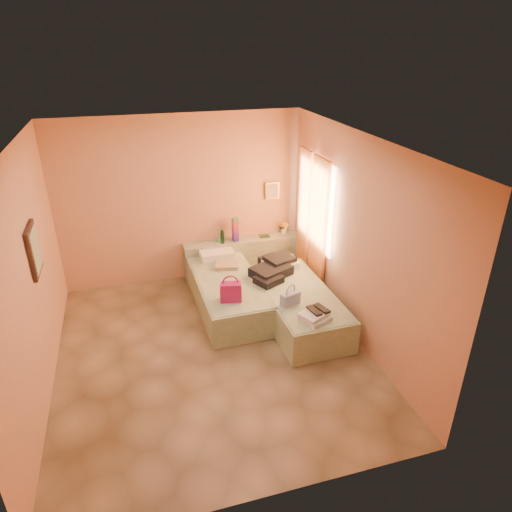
% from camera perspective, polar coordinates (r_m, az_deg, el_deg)
% --- Properties ---
extents(ground, '(4.50, 4.50, 0.00)m').
position_cam_1_polar(ground, '(6.31, -5.45, -11.86)').
color(ground, tan).
rests_on(ground, ground).
extents(room_walls, '(4.02, 4.51, 2.81)m').
position_cam_1_polar(room_walls, '(5.97, -5.30, 5.51)').
color(room_walls, tan).
rests_on(room_walls, ground).
extents(headboard_ledge, '(2.05, 0.30, 0.65)m').
position_cam_1_polar(headboard_ledge, '(8.07, -1.70, -0.05)').
color(headboard_ledge, '#ADB998').
rests_on(headboard_ledge, ground).
extents(bed_left, '(0.95, 2.02, 0.50)m').
position_cam_1_polar(bed_left, '(7.09, -3.52, -4.70)').
color(bed_left, '#AEC09A').
rests_on(bed_left, ground).
extents(bed_right, '(0.95, 2.02, 0.50)m').
position_cam_1_polar(bed_right, '(6.80, 5.17, -6.24)').
color(bed_right, '#AEC09A').
rests_on(bed_right, ground).
extents(water_bottle, '(0.07, 0.07, 0.23)m').
position_cam_1_polar(water_bottle, '(7.77, -4.23, 2.38)').
color(water_bottle, '#133520').
rests_on(water_bottle, headboard_ledge).
extents(rainbow_box, '(0.11, 0.11, 0.42)m').
position_cam_1_polar(rainbow_box, '(7.82, -2.61, 3.32)').
color(rainbow_box, '#AF1561').
rests_on(rainbow_box, headboard_ledge).
extents(small_dish, '(0.17, 0.17, 0.03)m').
position_cam_1_polar(small_dish, '(7.92, -4.65, 2.05)').
color(small_dish, '#549A7A').
rests_on(small_dish, headboard_ledge).
extents(green_book, '(0.17, 0.12, 0.03)m').
position_cam_1_polar(green_book, '(8.04, 1.06, 2.51)').
color(green_book, '#284B2C').
rests_on(green_book, headboard_ledge).
extents(flower_vase, '(0.20, 0.20, 0.24)m').
position_cam_1_polar(flower_vase, '(8.17, 3.51, 3.66)').
color(flower_vase, silver).
rests_on(flower_vase, headboard_ledge).
extents(magenta_handbag, '(0.32, 0.22, 0.28)m').
position_cam_1_polar(magenta_handbag, '(6.37, -3.19, -4.45)').
color(magenta_handbag, '#AF1561').
rests_on(magenta_handbag, bed_left).
extents(khaki_garment, '(0.41, 0.36, 0.06)m').
position_cam_1_polar(khaki_garment, '(7.33, -3.66, -1.14)').
color(khaki_garment, tan).
rests_on(khaki_garment, bed_left).
extents(clothes_pile, '(0.83, 0.83, 0.19)m').
position_cam_1_polar(clothes_pile, '(7.04, 2.31, -1.69)').
color(clothes_pile, black).
rests_on(clothes_pile, bed_right).
extents(blue_handbag, '(0.30, 0.20, 0.18)m').
position_cam_1_polar(blue_handbag, '(6.31, 4.31, -5.34)').
color(blue_handbag, '#4659A8').
rests_on(blue_handbag, bed_right).
extents(towel_stack, '(0.44, 0.42, 0.10)m').
position_cam_1_polar(towel_stack, '(6.04, 7.43, -7.53)').
color(towel_stack, white).
rests_on(towel_stack, bed_right).
extents(sandal_pair, '(0.23, 0.28, 0.03)m').
position_cam_1_polar(sandal_pair, '(6.06, 7.80, -6.69)').
color(sandal_pair, black).
rests_on(sandal_pair, towel_stack).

